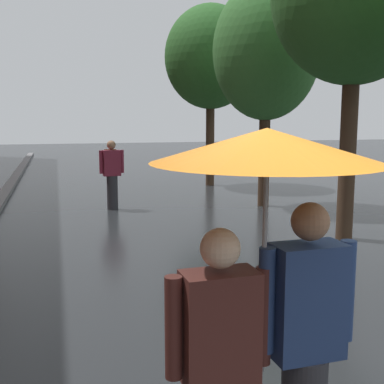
# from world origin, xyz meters

# --- Properties ---
(street_tree_2) EXTENTS (2.57, 2.57, 5.40)m
(street_tree_2) POSITION_xyz_m (3.18, 8.95, 3.73)
(street_tree_2) COLOR #473323
(street_tree_2) RESTS_ON ground
(street_tree_3) EXTENTS (2.88, 2.88, 5.65)m
(street_tree_3) POSITION_xyz_m (3.02, 12.90, 4.03)
(street_tree_3) COLOR #473323
(street_tree_3) RESTS_ON ground
(couple_under_umbrella) EXTENTS (1.22, 1.22, 2.14)m
(couple_under_umbrella) POSITION_xyz_m (-0.69, 0.07, 1.47)
(couple_under_umbrella) COLOR #2D2D33
(couple_under_umbrella) RESTS_ON ground
(pedestrian_walking_midground) EXTENTS (0.59, 0.35, 1.65)m
(pedestrian_walking_midground) POSITION_xyz_m (-0.50, 9.48, 0.88)
(pedestrian_walking_midground) COLOR #2D2D33
(pedestrian_walking_midground) RESTS_ON ground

